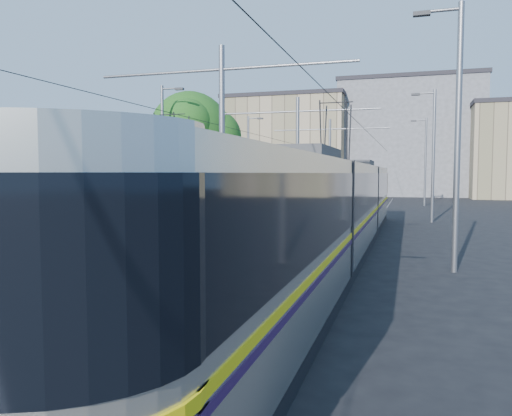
% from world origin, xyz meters
% --- Properties ---
extents(ground, '(160.00, 160.00, 0.00)m').
position_xyz_m(ground, '(0.00, 0.00, 0.00)').
color(ground, black).
rests_on(ground, ground).
extents(platform, '(4.00, 50.00, 0.30)m').
position_xyz_m(platform, '(0.00, 17.00, 0.15)').
color(platform, gray).
rests_on(platform, ground).
extents(tactile_strip_left, '(0.70, 50.00, 0.01)m').
position_xyz_m(tactile_strip_left, '(-1.45, 17.00, 0.30)').
color(tactile_strip_left, gray).
rests_on(tactile_strip_left, platform).
extents(tactile_strip_right, '(0.70, 50.00, 0.01)m').
position_xyz_m(tactile_strip_right, '(1.45, 17.00, 0.30)').
color(tactile_strip_right, gray).
rests_on(tactile_strip_right, platform).
extents(rails, '(8.71, 70.00, 0.03)m').
position_xyz_m(rails, '(0.00, 17.00, 0.02)').
color(rails, gray).
rests_on(rails, ground).
extents(tram_left, '(2.43, 27.77, 5.50)m').
position_xyz_m(tram_left, '(-3.60, 11.44, 1.71)').
color(tram_left, black).
rests_on(tram_left, ground).
extents(tram_right, '(2.43, 31.80, 5.50)m').
position_xyz_m(tram_right, '(3.60, 9.89, 1.86)').
color(tram_right, black).
rests_on(tram_right, ground).
extents(catenary, '(9.20, 70.00, 7.00)m').
position_xyz_m(catenary, '(0.00, 14.15, 4.52)').
color(catenary, slate).
rests_on(catenary, platform).
extents(street_lamps, '(15.18, 38.22, 8.00)m').
position_xyz_m(street_lamps, '(-0.00, 21.00, 4.18)').
color(street_lamps, slate).
rests_on(street_lamps, ground).
extents(shelter, '(0.72, 1.11, 2.38)m').
position_xyz_m(shelter, '(-0.01, 13.72, 1.55)').
color(shelter, black).
rests_on(shelter, platform).
extents(tree, '(5.65, 5.22, 8.21)m').
position_xyz_m(tree, '(-7.04, 21.72, 5.55)').
color(tree, '#382314').
rests_on(tree, ground).
extents(building_left, '(16.32, 12.24, 13.39)m').
position_xyz_m(building_left, '(-10.00, 60.00, 6.71)').
color(building_left, tan).
rests_on(building_left, ground).
extents(building_centre, '(18.36, 14.28, 15.38)m').
position_xyz_m(building_centre, '(6.00, 64.00, 7.70)').
color(building_centre, gray).
rests_on(building_centre, ground).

